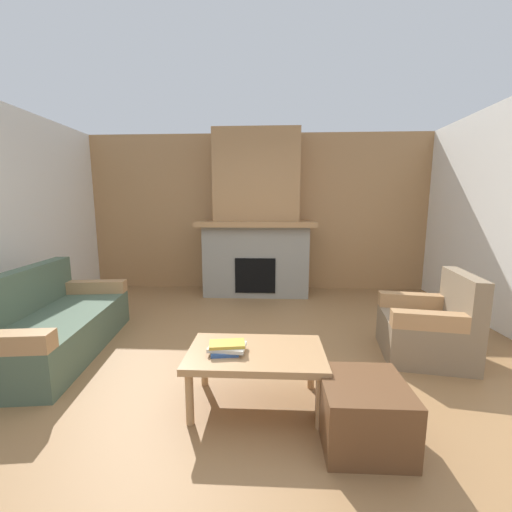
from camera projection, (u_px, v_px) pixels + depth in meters
name	position (u px, v px, depth m)	size (l,w,h in m)	color
ground	(243.00, 370.00, 2.88)	(9.00, 9.00, 0.00)	olive
wall_back_wood_panel	(257.00, 213.00, 5.63)	(6.00, 0.12, 2.70)	#A87A4C
fireplace	(256.00, 225.00, 5.28)	(1.90, 0.82, 2.70)	gray
couch	(50.00, 326.00, 3.17)	(1.06, 1.89, 0.85)	#4C604C
armchair	(430.00, 328.00, 3.10)	(0.87, 0.87, 0.85)	#847056
coffee_table	(256.00, 357.00, 2.33)	(1.00, 0.60, 0.43)	tan
ottoman	(363.00, 412.00, 1.98)	(0.52, 0.52, 0.40)	brown
book_stack_near_edge	(227.00, 347.00, 2.28)	(0.27, 0.21, 0.08)	#335699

